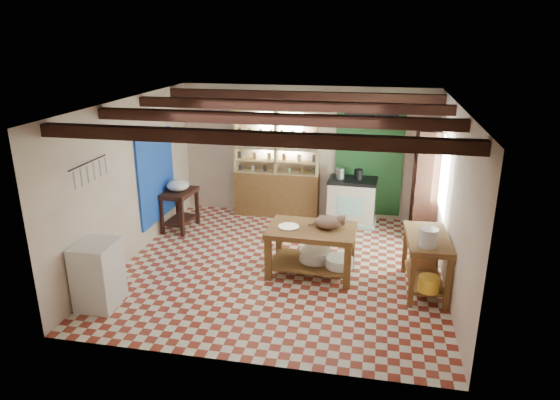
% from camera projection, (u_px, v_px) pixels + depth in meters
% --- Properties ---
extents(floor, '(5.00, 5.00, 0.02)m').
position_uv_depth(floor, '(281.00, 267.00, 8.03)').
color(floor, maroon).
rests_on(floor, ground).
extents(ceiling, '(5.00, 5.00, 0.02)m').
position_uv_depth(ceiling, '(282.00, 103.00, 7.19)').
color(ceiling, '#4C4B50').
rests_on(ceiling, wall_back).
extents(wall_back, '(5.00, 0.04, 2.60)m').
position_uv_depth(wall_back, '(306.00, 152.00, 9.93)').
color(wall_back, beige).
rests_on(wall_back, floor).
extents(wall_front, '(5.00, 0.04, 2.60)m').
position_uv_depth(wall_front, '(236.00, 259.00, 5.29)').
color(wall_front, beige).
rests_on(wall_front, floor).
extents(wall_left, '(0.04, 5.00, 2.60)m').
position_uv_depth(wall_left, '(130.00, 180.00, 8.07)').
color(wall_left, beige).
rests_on(wall_left, floor).
extents(wall_right, '(0.04, 5.00, 2.60)m').
position_uv_depth(wall_right, '(452.00, 199.00, 7.14)').
color(wall_right, beige).
rests_on(wall_right, floor).
extents(ceiling_beams, '(5.00, 3.80, 0.15)m').
position_uv_depth(ceiling_beams, '(282.00, 112.00, 7.22)').
color(ceiling_beams, '#381B13').
rests_on(ceiling_beams, ceiling).
extents(blue_wall_patch, '(0.04, 1.40, 1.60)m').
position_uv_depth(blue_wall_patch, '(156.00, 177.00, 8.96)').
color(blue_wall_patch, blue).
rests_on(blue_wall_patch, wall_left).
extents(green_wall_patch, '(1.30, 0.04, 2.30)m').
position_uv_depth(green_wall_patch, '(369.00, 158.00, 9.68)').
color(green_wall_patch, '#205025').
rests_on(green_wall_patch, wall_back).
extents(window_back, '(0.90, 0.02, 0.80)m').
position_uv_depth(window_back, '(281.00, 131.00, 9.87)').
color(window_back, silver).
rests_on(window_back, wall_back).
extents(window_right, '(0.02, 1.30, 1.20)m').
position_uv_depth(window_right, '(444.00, 174.00, 8.04)').
color(window_right, silver).
rests_on(window_right, wall_right).
extents(utensil_rail, '(0.06, 0.90, 0.28)m').
position_uv_depth(utensil_rail, '(89.00, 171.00, 6.79)').
color(utensil_rail, black).
rests_on(utensil_rail, wall_left).
extents(pot_rack, '(0.86, 0.12, 0.36)m').
position_uv_depth(pot_rack, '(371.00, 113.00, 8.99)').
color(pot_rack, black).
rests_on(pot_rack, ceiling).
extents(shelving_unit, '(1.70, 0.34, 2.20)m').
position_uv_depth(shelving_unit, '(277.00, 163.00, 9.92)').
color(shelving_unit, tan).
rests_on(shelving_unit, floor).
extents(tall_rack, '(0.40, 0.86, 2.00)m').
position_uv_depth(tall_rack, '(425.00, 183.00, 8.95)').
color(tall_rack, '#381B13').
rests_on(tall_rack, floor).
extents(work_table, '(1.35, 0.92, 0.75)m').
position_uv_depth(work_table, '(311.00, 251.00, 7.69)').
color(work_table, brown).
rests_on(work_table, floor).
extents(stove, '(0.94, 0.65, 0.90)m').
position_uv_depth(stove, '(352.00, 201.00, 9.70)').
color(stove, beige).
rests_on(stove, floor).
extents(prep_table, '(0.57, 0.79, 0.76)m').
position_uv_depth(prep_table, '(180.00, 210.00, 9.43)').
color(prep_table, '#381B13').
rests_on(prep_table, floor).
extents(white_cabinet, '(0.53, 0.63, 0.91)m').
position_uv_depth(white_cabinet, '(98.00, 274.00, 6.77)').
color(white_cabinet, silver).
rests_on(white_cabinet, floor).
extents(right_counter, '(0.64, 1.19, 0.84)m').
position_uv_depth(right_counter, '(425.00, 263.00, 7.18)').
color(right_counter, brown).
rests_on(right_counter, floor).
extents(cat, '(0.48, 0.39, 0.20)m').
position_uv_depth(cat, '(329.00, 222.00, 7.53)').
color(cat, '#956F57').
rests_on(cat, work_table).
extents(steel_tray, '(0.33, 0.33, 0.02)m').
position_uv_depth(steel_tray, '(289.00, 227.00, 7.60)').
color(steel_tray, '#AEADB5').
rests_on(steel_tray, work_table).
extents(basin_large, '(0.51, 0.51, 0.17)m').
position_uv_depth(basin_large, '(315.00, 255.00, 7.76)').
color(basin_large, silver).
rests_on(basin_large, work_table).
extents(basin_small, '(0.43, 0.43, 0.15)m').
position_uv_depth(basin_small, '(339.00, 262.00, 7.54)').
color(basin_small, silver).
rests_on(basin_small, work_table).
extents(kettle_left, '(0.19, 0.19, 0.21)m').
position_uv_depth(kettle_left, '(340.00, 173.00, 9.57)').
color(kettle_left, '#AEADB5').
rests_on(kettle_left, stove).
extents(kettle_right, '(0.16, 0.16, 0.20)m').
position_uv_depth(kettle_right, '(358.00, 174.00, 9.50)').
color(kettle_right, black).
rests_on(kettle_right, stove).
extents(enamel_bowl, '(0.45, 0.45, 0.21)m').
position_uv_depth(enamel_bowl, '(178.00, 185.00, 9.27)').
color(enamel_bowl, silver).
rests_on(enamel_bowl, prep_table).
extents(white_bucket, '(0.27, 0.27, 0.25)m').
position_uv_depth(white_bucket, '(428.00, 238.00, 6.68)').
color(white_bucket, silver).
rests_on(white_bucket, right_counter).
extents(wicker_basket, '(0.37, 0.30, 0.25)m').
position_uv_depth(wicker_basket, '(422.00, 259.00, 7.48)').
color(wicker_basket, '#B07747').
rests_on(wicker_basket, right_counter).
extents(yellow_tub, '(0.30, 0.30, 0.21)m').
position_uv_depth(yellow_tub, '(429.00, 284.00, 6.79)').
color(yellow_tub, yellow).
rests_on(yellow_tub, right_counter).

